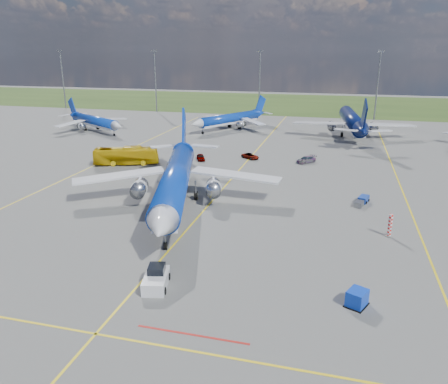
% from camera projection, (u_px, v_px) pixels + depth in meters
% --- Properties ---
extents(ground, '(400.00, 400.00, 0.00)m').
position_uv_depth(ground, '(178.00, 240.00, 55.50)').
color(ground, '#585856').
rests_on(ground, ground).
extents(grass_strip, '(400.00, 80.00, 0.01)m').
position_uv_depth(grass_strip, '(297.00, 104.00, 193.24)').
color(grass_strip, '#2D4719').
rests_on(grass_strip, ground).
extents(taxiway_lines, '(60.25, 160.00, 0.02)m').
position_uv_depth(taxiway_lines, '(232.00, 180.00, 80.90)').
color(taxiway_lines, yellow).
rests_on(taxiway_lines, ground).
extents(floodlight_masts, '(202.20, 0.50, 22.70)m').
position_uv_depth(floodlight_masts, '(317.00, 81.00, 150.16)').
color(floodlight_masts, slate).
rests_on(floodlight_masts, ground).
extents(warning_post, '(0.50, 0.50, 3.00)m').
position_uv_depth(warning_post, '(390.00, 225.00, 56.06)').
color(warning_post, red).
rests_on(warning_post, ground).
extents(bg_jet_nw, '(40.17, 37.62, 8.41)m').
position_uv_depth(bg_jet_nw, '(95.00, 131.00, 128.82)').
color(bg_jet_nw, '#0B34A4').
rests_on(bg_jet_nw, ground).
extents(bg_jet_nnw, '(38.63, 41.70, 8.77)m').
position_uv_depth(bg_jet_nnw, '(230.00, 129.00, 131.86)').
color(bg_jet_nnw, '#0B34A4').
rests_on(bg_jet_nnw, ground).
extents(bg_jet_n, '(39.11, 48.72, 11.88)m').
position_uv_depth(bg_jet_n, '(351.00, 135.00, 122.68)').
color(bg_jet_n, '#081444').
rests_on(bg_jet_n, ground).
extents(main_airliner, '(46.63, 54.23, 12.14)m').
position_uv_depth(main_airliner, '(177.00, 206.00, 67.46)').
color(main_airliner, '#0B34A4').
rests_on(main_airliner, ground).
extents(pushback_tug, '(3.21, 6.18, 2.05)m').
position_uv_depth(pushback_tug, '(156.00, 279.00, 44.41)').
color(pushback_tug, silver).
rests_on(pushback_tug, ground).
extents(uld_container, '(2.26, 2.45, 1.58)m').
position_uv_depth(uld_container, '(357.00, 298.00, 41.04)').
color(uld_container, '#0D38C3').
rests_on(uld_container, ground).
extents(apron_bus, '(13.61, 7.64, 3.72)m').
position_uv_depth(apron_bus, '(126.00, 156.00, 91.00)').
color(apron_bus, gold).
rests_on(apron_bus, ground).
extents(service_car_a, '(3.02, 4.18, 1.32)m').
position_uv_depth(service_car_a, '(201.00, 157.00, 94.89)').
color(service_car_a, '#999999').
rests_on(service_car_a, ground).
extents(service_car_b, '(4.61, 4.04, 1.18)m').
position_uv_depth(service_car_b, '(250.00, 156.00, 96.12)').
color(service_car_b, '#999999').
rests_on(service_car_b, ground).
extents(service_car_c, '(4.51, 4.86, 1.37)m').
position_uv_depth(service_car_c, '(306.00, 160.00, 92.75)').
color(service_car_c, '#999999').
rests_on(service_car_c, ground).
extents(baggage_tug_w, '(2.46, 4.56, 0.99)m').
position_uv_depth(baggage_tug_w, '(362.00, 201.00, 68.26)').
color(baggage_tug_w, '#19399A').
rests_on(baggage_tug_w, ground).
extents(baggage_tug_c, '(2.50, 5.76, 1.25)m').
position_uv_depth(baggage_tug_c, '(140.00, 157.00, 95.58)').
color(baggage_tug_c, '#1B5DA2').
rests_on(baggage_tug_c, ground).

